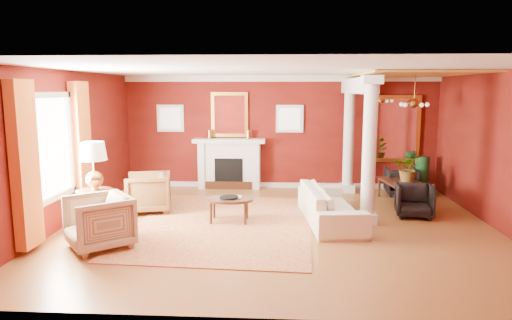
# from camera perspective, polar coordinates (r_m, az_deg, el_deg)

# --- Properties ---
(ground) EXTENTS (8.00, 8.00, 0.00)m
(ground) POSITION_cam_1_polar(r_m,az_deg,el_deg) (8.67, 2.76, -8.27)
(ground) COLOR brown
(ground) RESTS_ON ground
(room_shell) EXTENTS (8.04, 7.04, 2.92)m
(room_shell) POSITION_cam_1_polar(r_m,az_deg,el_deg) (8.30, 2.86, 5.16)
(room_shell) COLOR #64130E
(room_shell) RESTS_ON ground
(fireplace) EXTENTS (1.85, 0.42, 1.29)m
(fireplace) POSITION_cam_1_polar(r_m,az_deg,el_deg) (11.83, -3.35, -0.43)
(fireplace) COLOR silver
(fireplace) RESTS_ON ground
(overmantel_mirror) EXTENTS (0.95, 0.07, 1.15)m
(overmantel_mirror) POSITION_cam_1_polar(r_m,az_deg,el_deg) (11.83, -3.33, 5.68)
(overmantel_mirror) COLOR gold
(overmantel_mirror) RESTS_ON fireplace
(flank_window_left) EXTENTS (0.70, 0.07, 0.70)m
(flank_window_left) POSITION_cam_1_polar(r_m,az_deg,el_deg) (12.13, -10.64, 5.15)
(flank_window_left) COLOR silver
(flank_window_left) RESTS_ON room_shell
(flank_window_right) EXTENTS (0.70, 0.07, 0.70)m
(flank_window_right) POSITION_cam_1_polar(r_m,az_deg,el_deg) (11.77, 4.23, 5.17)
(flank_window_right) COLOR silver
(flank_window_right) RESTS_ON room_shell
(left_window) EXTENTS (0.21, 2.55, 2.60)m
(left_window) POSITION_cam_1_polar(r_m,az_deg,el_deg) (8.72, -23.74, 0.67)
(left_window) COLOR white
(left_window) RESTS_ON room_shell
(column_front) EXTENTS (0.36, 0.36, 2.80)m
(column_front) POSITION_cam_1_polar(r_m,az_deg,el_deg) (8.81, 13.98, 1.26)
(column_front) COLOR silver
(column_front) RESTS_ON ground
(column_back) EXTENTS (0.36, 0.36, 2.80)m
(column_back) POSITION_cam_1_polar(r_m,az_deg,el_deg) (11.46, 11.52, 3.04)
(column_back) COLOR silver
(column_back) RESTS_ON ground
(header_beam) EXTENTS (0.30, 3.20, 0.32)m
(header_beam) POSITION_cam_1_polar(r_m,az_deg,el_deg) (10.31, 12.59, 9.03)
(header_beam) COLOR silver
(header_beam) RESTS_ON column_front
(amber_ceiling) EXTENTS (2.30, 3.40, 0.04)m
(amber_ceiling) POSITION_cam_1_polar(r_m,az_deg,el_deg) (10.42, 19.13, 10.13)
(amber_ceiling) COLOR gold
(amber_ceiling) RESTS_ON room_shell
(dining_mirror) EXTENTS (1.30, 0.07, 1.70)m
(dining_mirror) POSITION_cam_1_polar(r_m,az_deg,el_deg) (12.11, 16.88, 3.73)
(dining_mirror) COLOR gold
(dining_mirror) RESTS_ON room_shell
(chandelier) EXTENTS (0.60, 0.62, 0.75)m
(chandelier) POSITION_cam_1_polar(r_m,az_deg,el_deg) (10.48, 19.15, 6.71)
(chandelier) COLOR #B17C37
(chandelier) RESTS_ON room_shell
(crown_trim) EXTENTS (8.00, 0.08, 0.16)m
(crown_trim) POSITION_cam_1_polar(r_m,az_deg,el_deg) (11.75, 3.05, 10.15)
(crown_trim) COLOR silver
(crown_trim) RESTS_ON room_shell
(base_trim) EXTENTS (8.00, 0.08, 0.12)m
(base_trim) POSITION_cam_1_polar(r_m,az_deg,el_deg) (12.00, 2.94, -3.14)
(base_trim) COLOR silver
(base_trim) RESTS_ON ground
(rug) EXTENTS (3.50, 4.54, 0.02)m
(rug) POSITION_cam_1_polar(r_m,az_deg,el_deg) (8.79, -4.02, -7.98)
(rug) COLOR maroon
(rug) RESTS_ON ground
(sofa) EXTENTS (0.94, 2.41, 0.92)m
(sofa) POSITION_cam_1_polar(r_m,az_deg,el_deg) (8.91, 9.32, -4.85)
(sofa) COLOR #F1E8CB
(sofa) RESTS_ON ground
(armchair_leopard) EXTENTS (1.00, 1.04, 0.90)m
(armchair_leopard) POSITION_cam_1_polar(r_m,az_deg,el_deg) (9.82, -13.33, -3.74)
(armchair_leopard) COLOR black
(armchair_leopard) RESTS_ON ground
(armchair_stripe) EXTENTS (1.26, 1.27, 0.95)m
(armchair_stripe) POSITION_cam_1_polar(r_m,az_deg,el_deg) (7.82, -19.07, -7.02)
(armchair_stripe) COLOR tan
(armchair_stripe) RESTS_ON ground
(coffee_table) EXTENTS (0.93, 0.93, 0.47)m
(coffee_table) POSITION_cam_1_polar(r_m,az_deg,el_deg) (8.83, -3.38, -5.09)
(coffee_table) COLOR black
(coffee_table) RESTS_ON ground
(coffee_book) EXTENTS (0.18, 0.02, 0.25)m
(coffee_book) POSITION_cam_1_polar(r_m,az_deg,el_deg) (8.85, -3.01, -3.91)
(coffee_book) COLOR black
(coffee_book) RESTS_ON coffee_table
(side_table) EXTENTS (0.65, 0.65, 1.63)m
(side_table) POSITION_cam_1_polar(r_m,az_deg,el_deg) (8.62, -19.59, -1.26)
(side_table) COLOR black
(side_table) RESTS_ON ground
(dining_table) EXTENTS (0.68, 1.45, 0.78)m
(dining_table) POSITION_cam_1_polar(r_m,az_deg,el_deg) (10.79, 18.04, -3.15)
(dining_table) COLOR black
(dining_table) RESTS_ON ground
(dining_chair_near) EXTENTS (0.79, 0.75, 0.72)m
(dining_chair_near) POSITION_cam_1_polar(r_m,az_deg,el_deg) (9.72, 19.19, -4.66)
(dining_chair_near) COLOR black
(dining_chair_near) RESTS_ON ground
(dining_chair_far) EXTENTS (0.75, 0.71, 0.73)m
(dining_chair_far) POSITION_cam_1_polar(r_m,az_deg,el_deg) (11.62, 17.67, -2.41)
(dining_chair_far) COLOR black
(dining_chair_far) RESTS_ON ground
(green_urn) EXTENTS (0.39, 0.39, 0.93)m
(green_urn) POSITION_cam_1_polar(r_m,az_deg,el_deg) (11.96, 19.95, -2.21)
(green_urn) COLOR #15421B
(green_urn) RESTS_ON ground
(potted_plant) EXTENTS (0.77, 0.81, 0.50)m
(potted_plant) POSITION_cam_1_polar(r_m,az_deg,el_deg) (10.64, 18.63, 0.15)
(potted_plant) COLOR #26591E
(potted_plant) RESTS_ON dining_table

